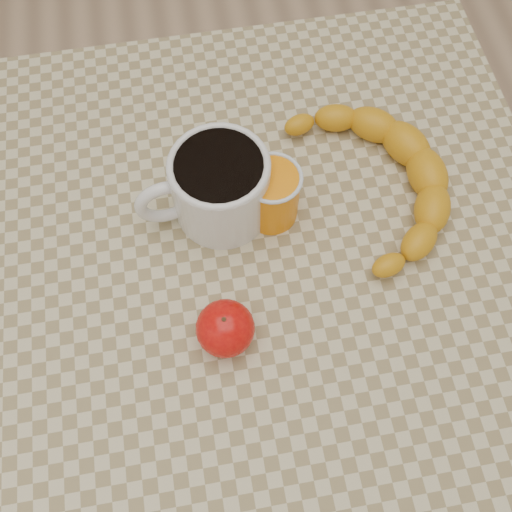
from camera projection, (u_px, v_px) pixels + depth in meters
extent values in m
plane|color=tan|center=(256.00, 390.00, 1.39)|extent=(3.00, 3.00, 0.00)
cube|color=#C6B88C|center=(256.00, 269.00, 0.73)|extent=(0.80, 0.80, 0.04)
cube|color=olive|center=(256.00, 284.00, 0.78)|extent=(0.74, 0.74, 0.06)
cylinder|color=olive|center=(62.00, 218.00, 1.19)|extent=(0.05, 0.05, 0.71)
cylinder|color=olive|center=(386.00, 169.00, 1.24)|extent=(0.05, 0.05, 0.71)
cylinder|color=silver|center=(221.00, 188.00, 0.70)|extent=(0.14, 0.14, 0.10)
cylinder|color=black|center=(219.00, 167.00, 0.66)|extent=(0.10, 0.10, 0.01)
torus|color=silver|center=(219.00, 165.00, 0.66)|extent=(0.12, 0.12, 0.01)
torus|color=silver|center=(166.00, 202.00, 0.69)|extent=(0.08, 0.02, 0.08)
cylinder|color=orange|center=(272.00, 196.00, 0.71)|extent=(0.07, 0.07, 0.08)
torus|color=silver|center=(273.00, 177.00, 0.67)|extent=(0.07, 0.07, 0.01)
ellipsoid|color=#AA0507|center=(225.00, 328.00, 0.64)|extent=(0.09, 0.09, 0.06)
cylinder|color=#382311|center=(224.00, 321.00, 0.62)|extent=(0.01, 0.01, 0.01)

